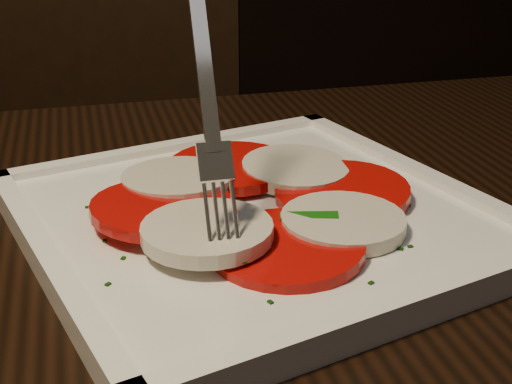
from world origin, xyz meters
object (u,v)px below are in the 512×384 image
at_px(table, 281,377).
at_px(plate, 256,220).
at_px(fork, 203,77).
at_px(chair, 111,177).

relative_size(table, plate, 3.89).
height_order(plate, fork, fork).
xyz_separation_m(chair, plate, (0.10, -0.66, 0.22)).
relative_size(plate, fork, 1.84).
relative_size(table, fork, 7.18).
bearing_deg(plate, chair, 98.88).
height_order(table, fork, fork).
bearing_deg(table, plate, 100.46).
bearing_deg(fork, chair, 94.23).
distance_m(chair, plate, 0.71).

